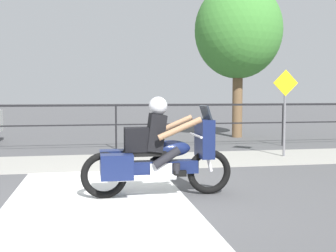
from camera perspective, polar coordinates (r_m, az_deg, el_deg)
ground_plane at (r=6.72m, az=-4.27°, el=-9.41°), size 120.00×120.00×0.00m
sidewalk_band at (r=10.04m, az=-6.31°, el=-4.77°), size 44.00×2.40×0.01m
crosswalk_band at (r=6.49m, az=-9.46°, el=-9.92°), size 2.69×6.00×0.01m
fence_railing at (r=12.08m, az=-7.07°, el=1.62°), size 36.00×0.05×1.30m
motorcycle at (r=6.56m, az=-1.59°, el=-3.69°), size 2.37×0.76×1.56m
street_sign at (r=11.05m, az=15.56°, el=3.03°), size 0.66×0.06×2.20m
tree_behind_sign at (r=15.79m, az=9.50°, el=12.57°), size 3.16×3.16×5.62m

